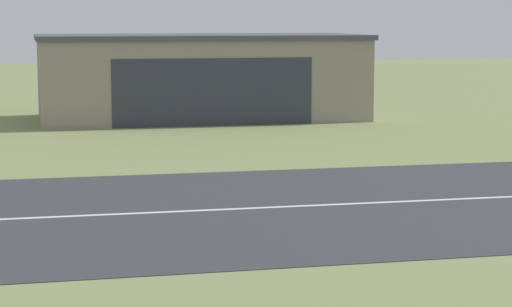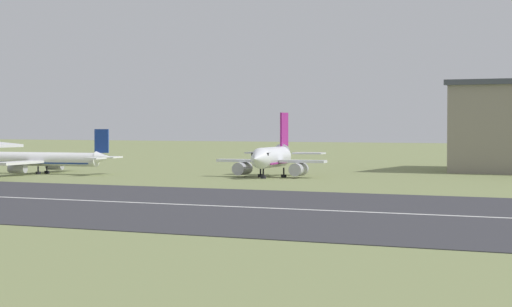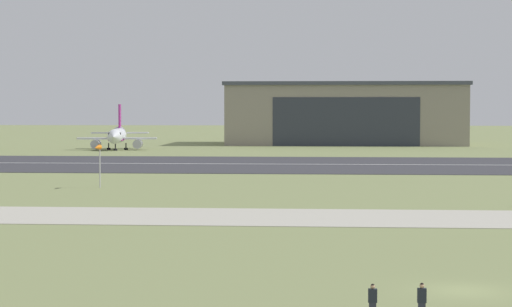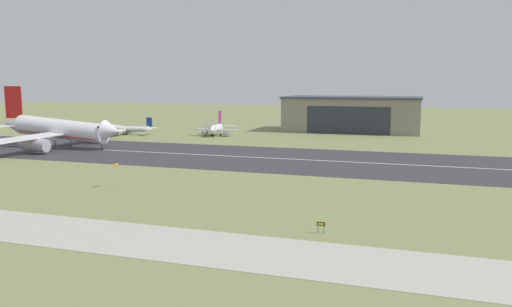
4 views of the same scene
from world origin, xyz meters
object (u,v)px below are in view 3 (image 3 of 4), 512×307
object	(u,v)px
airplane_parked_east	(117,136)
windsock_pole	(97,150)
spectator_left	(373,301)
spectator_right	(422,301)

from	to	relation	value
airplane_parked_east	windsock_pole	bearing A→B (deg)	-78.94
airplane_parked_east	spectator_left	world-z (taller)	airplane_parked_east
windsock_pole	spectator_right	world-z (taller)	windsock_pole
airplane_parked_east	spectator_left	xyz separation A→B (m)	(48.62, -169.37, -2.10)
windsock_pole	airplane_parked_east	bearing A→B (deg)	101.06
airplane_parked_east	windsock_pole	size ratio (longest dim) A/B	3.42
airplane_parked_east	windsock_pole	distance (m)	102.23
spectator_left	spectator_right	distance (m)	2.18
airplane_parked_east	spectator_right	bearing A→B (deg)	-73.32
spectator_right	spectator_left	bearing A→B (deg)	177.01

